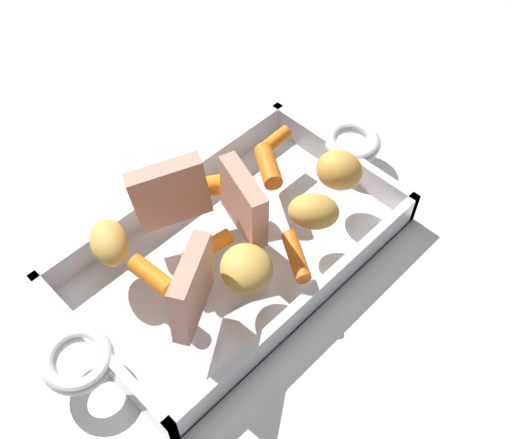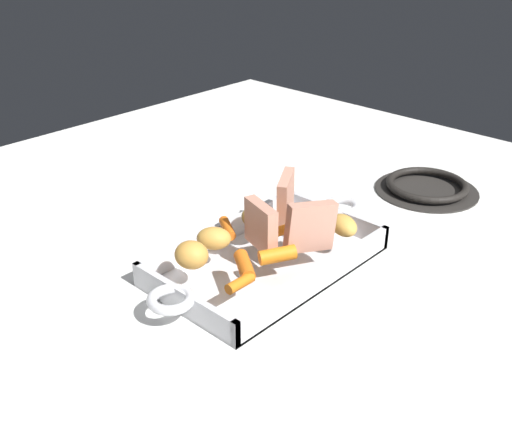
{
  "view_description": "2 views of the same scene",
  "coord_description": "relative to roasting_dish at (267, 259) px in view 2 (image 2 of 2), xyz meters",
  "views": [
    {
      "loc": [
        0.25,
        0.28,
        0.55
      ],
      "look_at": [
        -0.01,
        0.02,
        0.07
      ],
      "focal_mm": 42.51,
      "sensor_mm": 36.0,
      "label": 1
    },
    {
      "loc": [
        -0.62,
        -0.55,
        0.52
      ],
      "look_at": [
        -0.01,
        0.02,
        0.08
      ],
      "focal_mm": 42.58,
      "sensor_mm": 36.0,
      "label": 2
    }
  ],
  "objects": [
    {
      "name": "ground_plane",
      "position": [
        0.0,
        0.0,
        -0.01
      ],
      "size": [
        1.66,
        1.66,
        0.0
      ],
      "primitive_type": "plane",
      "color": "white"
    },
    {
      "name": "roasting_dish",
      "position": [
        0.0,
        0.0,
        0.0
      ],
      "size": [
        0.46,
        0.22,
        0.04
      ],
      "color": "silver",
      "rests_on": "ground_plane"
    },
    {
      "name": "roast_slice_thick",
      "position": [
        -0.02,
        0.0,
        0.07
      ],
      "size": [
        0.04,
        0.08,
        0.07
      ],
      "primitive_type": "cube",
      "rotation": [
        0.01,
        0.0,
        2.84
      ],
      "color": "tan",
      "rests_on": "roasting_dish"
    },
    {
      "name": "roast_slice_outer",
      "position": [
        0.03,
        -0.06,
        0.07
      ],
      "size": [
        0.08,
        0.05,
        0.08
      ],
      "primitive_type": "cube",
      "rotation": [
        0.08,
        0.0,
        1.13
      ],
      "color": "tan",
      "rests_on": "roasting_dish"
    },
    {
      "name": "roast_slice_thin",
      "position": [
        0.09,
        0.04,
        0.07
      ],
      "size": [
        0.08,
        0.05,
        0.08
      ],
      "primitive_type": "cube",
      "rotation": [
        -0.07,
        0.0,
        2.1
      ],
      "color": "tan",
      "rests_on": "roasting_dish"
    },
    {
      "name": "baby_carrot_long",
      "position": [
        -0.09,
        -0.03,
        0.04
      ],
      "size": [
        0.05,
        0.06,
        0.02
      ],
      "primitive_type": "cylinder",
      "rotation": [
        1.63,
        0.0,
        5.69
      ],
      "color": "orange",
      "rests_on": "roasting_dish"
    },
    {
      "name": "baby_carrot_short",
      "position": [
        -0.12,
        -0.06,
        0.04
      ],
      "size": [
        0.05,
        0.02,
        0.02
      ],
      "primitive_type": "cylinder",
      "rotation": [
        1.6,
        0.0,
        1.59
      ],
      "color": "orange",
      "rests_on": "roasting_dish"
    },
    {
      "name": "baby_carrot_southeast",
      "position": [
        -0.02,
        0.07,
        0.04
      ],
      "size": [
        0.04,
        0.06,
        0.02
      ],
      "primitive_type": "cylinder",
      "rotation": [
        1.56,
        0.0,
        2.59
      ],
      "color": "orange",
      "rests_on": "roasting_dish"
    },
    {
      "name": "baby_carrot_northwest",
      "position": [
        0.1,
        -0.01,
        0.04
      ],
      "size": [
        0.02,
        0.05,
        0.02
      ],
      "primitive_type": "cylinder",
      "rotation": [
        1.61,
        0.0,
        3.25
      ],
      "color": "orange",
      "rests_on": "roasting_dish"
    },
    {
      "name": "baby_carrot_center_left",
      "position": [
        -0.03,
        -0.05,
        0.04
      ],
      "size": [
        0.06,
        0.05,
        0.03
      ],
      "primitive_type": "cylinder",
      "rotation": [
        1.51,
        0.0,
        1.03
      ],
      "color": "orange",
      "rests_on": "roasting_dish"
    },
    {
      "name": "baby_carrot_center_right",
      "position": [
        0.04,
        -0.0,
        0.04
      ],
      "size": [
        0.06,
        0.03,
        0.02
      ],
      "primitive_type": "cylinder",
      "rotation": [
        1.52,
        0.0,
        4.52
      ],
      "color": "orange",
      "rests_on": "roasting_dish"
    },
    {
      "name": "potato_whole",
      "position": [
        -0.07,
        0.05,
        0.05
      ],
      "size": [
        0.07,
        0.07,
        0.03
      ],
      "primitive_type": "ellipsoid",
      "rotation": [
        0.0,
        0.0,
        5.39
      ],
      "color": "gold",
      "rests_on": "roasting_dish"
    },
    {
      "name": "potato_corner",
      "position": [
        -0.13,
        0.03,
        0.05
      ],
      "size": [
        0.06,
        0.06,
        0.04
      ],
      "primitive_type": "ellipsoid",
      "rotation": [
        0.0,
        0.0,
        3.49
      ],
      "color": "gold",
      "rests_on": "roasting_dish"
    },
    {
      "name": "potato_golden_large",
      "position": [
        0.03,
        0.05,
        0.05
      ],
      "size": [
        0.07,
        0.07,
        0.03
      ],
      "primitive_type": "ellipsoid",
      "rotation": [
        0.0,
        0.0,
        4.27
      ],
      "color": "gold",
      "rests_on": "roasting_dish"
    },
    {
      "name": "potato_golden_small",
      "position": [
        0.1,
        -0.07,
        0.05
      ],
      "size": [
        0.06,
        0.07,
        0.03
      ],
      "primitive_type": "ellipsoid",
      "rotation": [
        0.0,
        0.0,
        1.18
      ],
      "color": "gold",
      "rests_on": "roasting_dish"
    },
    {
      "name": "stove_burner_rear",
      "position": [
        0.43,
        -0.04,
        -0.0
      ],
      "size": [
        0.21,
        0.21,
        0.02
      ],
      "color": "#282623",
      "rests_on": "ground_plane"
    }
  ]
}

